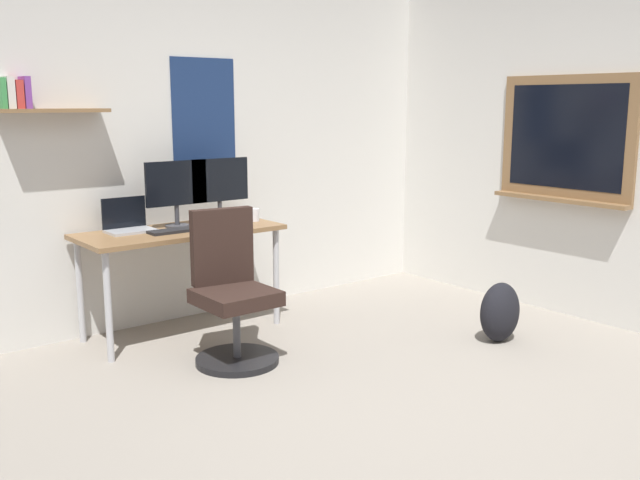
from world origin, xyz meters
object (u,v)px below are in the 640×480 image
at_px(coffee_mug, 254,215).
at_px(desk, 180,241).
at_px(keyboard, 176,231).
at_px(monitor_secondary, 220,185).
at_px(backpack, 500,312).
at_px(monitor_primary, 176,189).
at_px(office_chair, 232,297).
at_px(computer_mouse, 212,225).
at_px(laptop, 128,223).

bearing_deg(coffee_mug, desk, 177.56).
height_order(desk, keyboard, keyboard).
distance_m(desk, monitor_secondary, 0.53).
xyz_separation_m(monitor_secondary, backpack, (1.21, -1.60, -0.81)).
distance_m(monitor_primary, coffee_mug, 0.61).
relative_size(desk, office_chair, 1.46).
relative_size(office_chair, keyboard, 2.57).
relative_size(monitor_primary, coffee_mug, 5.04).
height_order(computer_mouse, coffee_mug, coffee_mug).
relative_size(laptop, computer_mouse, 2.98).
height_order(office_chair, coffee_mug, office_chair).
relative_size(desk, monitor_primary, 2.99).
xyz_separation_m(laptop, monitor_primary, (0.35, -0.05, 0.22)).
height_order(laptop, monitor_primary, monitor_primary).
xyz_separation_m(desk, backpack, (1.59, -1.50, -0.46)).
distance_m(monitor_primary, computer_mouse, 0.35).
bearing_deg(monitor_primary, coffee_mug, -12.32).
bearing_deg(laptop, coffee_mug, -10.65).
distance_m(office_chair, laptop, 0.97).
xyz_separation_m(monitor_primary, backpack, (1.56, -1.60, -0.81)).
bearing_deg(coffee_mug, monitor_secondary, 150.08).
distance_m(monitor_primary, backpack, 2.38).
bearing_deg(backpack, keyboard, 139.33).
distance_m(office_chair, computer_mouse, 0.74).
height_order(laptop, coffee_mug, laptop).
xyz_separation_m(desk, monitor_secondary, (0.38, 0.10, 0.35)).
xyz_separation_m(desk, computer_mouse, (0.21, -0.08, 0.10)).
bearing_deg(office_chair, monitor_primary, 86.36).
distance_m(laptop, keyboard, 0.33).
xyz_separation_m(office_chair, backpack, (1.61, -0.81, -0.20)).
height_order(monitor_secondary, computer_mouse, monitor_secondary).
distance_m(desk, office_chair, 0.74).
height_order(monitor_secondary, coffee_mug, monitor_secondary).
height_order(desk, monitor_secondary, monitor_secondary).
relative_size(monitor_secondary, coffee_mug, 5.04).
bearing_deg(computer_mouse, laptop, 157.15).
height_order(desk, backpack, desk).
bearing_deg(backpack, desk, 136.65).
bearing_deg(computer_mouse, office_chair, -110.19).
height_order(laptop, monitor_secondary, monitor_secondary).
bearing_deg(desk, computer_mouse, -19.66).
bearing_deg(desk, monitor_secondary, 14.23).
bearing_deg(office_chair, laptop, 109.55).
height_order(desk, computer_mouse, computer_mouse).
distance_m(monitor_secondary, coffee_mug, 0.33).
bearing_deg(monitor_secondary, backpack, -52.86).
distance_m(laptop, monitor_secondary, 0.73).
bearing_deg(computer_mouse, monitor_primary, 135.65).
height_order(office_chair, monitor_secondary, monitor_secondary).
relative_size(laptop, coffee_mug, 3.37).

